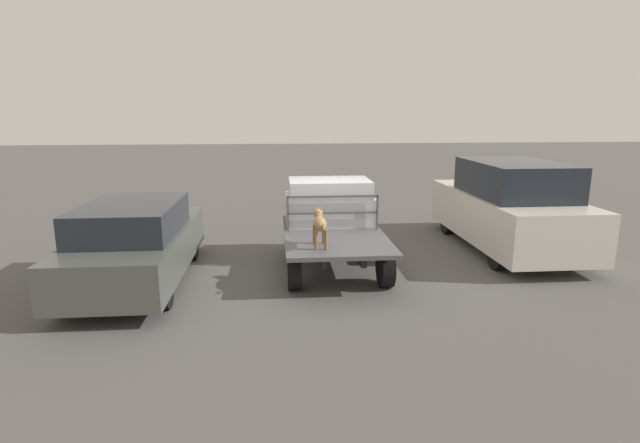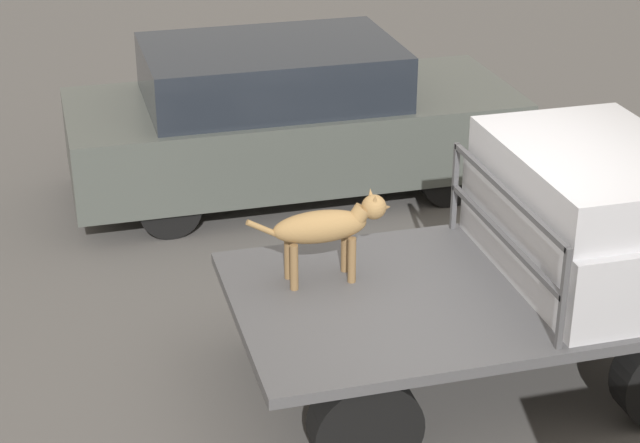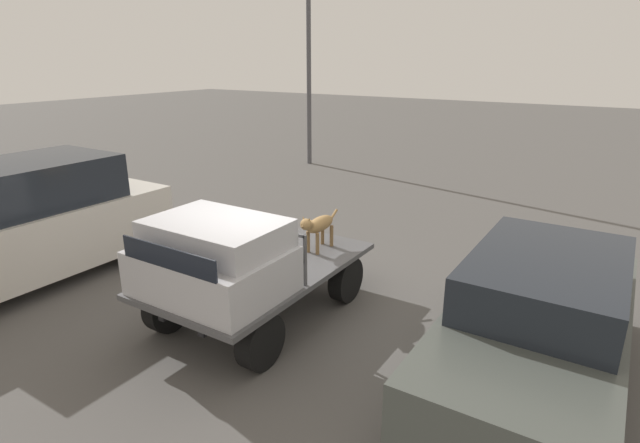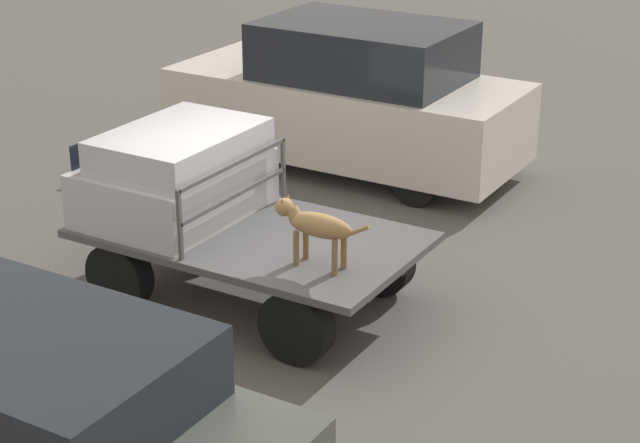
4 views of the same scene
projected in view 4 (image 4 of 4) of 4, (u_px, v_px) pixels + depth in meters
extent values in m
plane|color=#514F4C|center=(253.00, 300.00, 11.47)|extent=(80.00, 80.00, 0.00)
cylinder|color=black|center=(120.00, 276.00, 11.17)|extent=(0.74, 0.24, 0.74)
cylinder|color=black|center=(216.00, 222.00, 12.52)|extent=(0.74, 0.24, 0.74)
cylinder|color=black|center=(297.00, 326.00, 10.14)|extent=(0.74, 0.24, 0.74)
cylinder|color=black|center=(381.00, 262.00, 11.49)|extent=(0.74, 0.24, 0.74)
cube|color=black|center=(232.00, 258.00, 10.95)|extent=(3.24, 0.10, 0.18)
cube|color=black|center=(270.00, 235.00, 11.51)|extent=(3.24, 0.10, 0.18)
cube|color=#4C4C4F|center=(251.00, 235.00, 11.18)|extent=(3.52, 2.03, 0.08)
cube|color=#B7B7BC|center=(175.00, 187.00, 11.52)|extent=(1.45, 1.91, 0.60)
cube|color=#B7B7BC|center=(180.00, 146.00, 11.28)|extent=(1.23, 1.75, 0.37)
cube|color=black|center=(121.00, 139.00, 11.69)|extent=(0.02, 1.56, 0.28)
cube|color=#4C4C4F|center=(180.00, 225.00, 10.38)|extent=(0.04, 0.04, 0.73)
cube|color=#4C4C4F|center=(283.00, 169.00, 11.86)|extent=(0.04, 0.04, 0.73)
cube|color=#4C4C4F|center=(234.00, 164.00, 10.98)|extent=(0.04, 1.87, 0.04)
cube|color=#4C4C4F|center=(235.00, 195.00, 11.12)|extent=(0.04, 1.87, 0.04)
cylinder|color=brown|center=(296.00, 248.00, 10.33)|extent=(0.06, 0.06, 0.35)
cylinder|color=brown|center=(306.00, 242.00, 10.47)|extent=(0.06, 0.06, 0.35)
cylinder|color=brown|center=(335.00, 258.00, 10.12)|extent=(0.06, 0.06, 0.35)
cylinder|color=brown|center=(344.00, 251.00, 10.27)|extent=(0.06, 0.06, 0.35)
ellipsoid|color=olive|center=(320.00, 225.00, 10.20)|extent=(0.69, 0.24, 0.24)
sphere|color=brown|center=(303.00, 226.00, 10.31)|extent=(0.11, 0.11, 0.11)
cylinder|color=olive|center=(294.00, 213.00, 10.31)|extent=(0.17, 0.13, 0.16)
sphere|color=olive|center=(284.00, 207.00, 10.35)|extent=(0.18, 0.18, 0.18)
cone|color=brown|center=(278.00, 207.00, 10.39)|extent=(0.10, 0.10, 0.10)
cone|color=olive|center=(282.00, 201.00, 10.27)|extent=(0.06, 0.08, 0.10)
cone|color=olive|center=(288.00, 198.00, 10.35)|extent=(0.06, 0.08, 0.10)
cylinder|color=olive|center=(356.00, 231.00, 10.00)|extent=(0.29, 0.04, 0.19)
cube|color=#474C47|center=(10.00, 434.00, 8.00)|extent=(4.57, 1.84, 0.77)
cube|color=#1E232B|center=(23.00, 364.00, 7.64)|extent=(2.52, 1.65, 0.56)
cylinder|color=black|center=(222.00, 145.00, 15.38)|extent=(0.60, 0.20, 0.60)
cylinder|color=black|center=(288.00, 114.00, 16.79)|extent=(0.60, 0.20, 0.60)
cylinder|color=black|center=(416.00, 183.00, 13.92)|extent=(0.60, 0.20, 0.60)
cylinder|color=black|center=(470.00, 146.00, 15.32)|extent=(0.60, 0.20, 0.60)
cube|color=beige|center=(346.00, 113.00, 15.16)|extent=(5.00, 2.05, 1.07)
cube|color=#1E232B|center=(363.00, 51.00, 14.69)|extent=(2.75, 1.84, 0.78)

